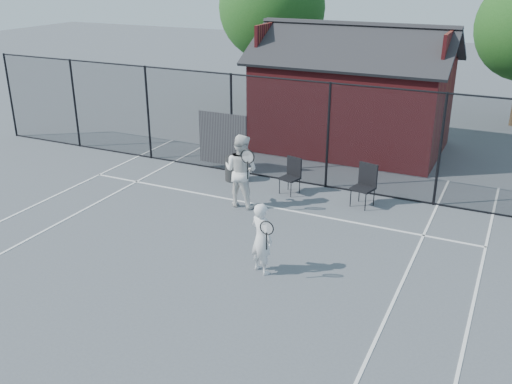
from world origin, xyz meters
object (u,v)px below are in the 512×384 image
at_px(clubhouse, 352,101).
at_px(player_front, 261,238).
at_px(chair_right, 363,186).
at_px(chair_left, 290,177).
at_px(player_back, 241,171).
at_px(waste_bin, 233,169).

relative_size(clubhouse, player_front, 4.25).
xyz_separation_m(clubhouse, chair_right, (1.81, -4.90, -1.06)).
distance_m(chair_left, chair_right, 2.06).
height_order(clubhouse, player_back, clubhouse).
xyz_separation_m(clubhouse, waste_bin, (-2.12, -4.65, -1.25)).
relative_size(chair_left, waste_bin, 1.37).
xyz_separation_m(clubhouse, player_back, (-1.08, -6.21, -0.64)).
bearing_deg(clubhouse, player_back, -99.84).
distance_m(chair_right, waste_bin, 3.94).
relative_size(player_back, waste_bin, 2.67).
bearing_deg(chair_right, clubhouse, 124.72).
height_order(player_front, waste_bin, player_front).
distance_m(clubhouse, chair_right, 5.33).
height_order(player_front, chair_left, player_front).
bearing_deg(chair_left, player_back, -107.64).
distance_m(clubhouse, player_front, 9.23).
bearing_deg(clubhouse, player_front, -84.51).
relative_size(player_front, player_back, 0.79).
relative_size(player_front, waste_bin, 2.12).
relative_size(chair_left, chair_right, 0.90).
bearing_deg(player_back, chair_left, 57.41).
relative_size(clubhouse, player_back, 3.37).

